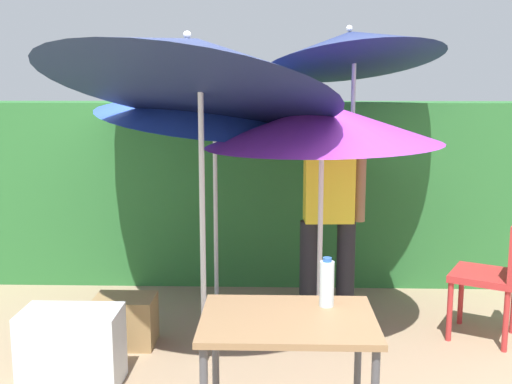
% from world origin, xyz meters
% --- Properties ---
extents(ground_plane, '(24.00, 24.00, 0.00)m').
position_xyz_m(ground_plane, '(0.00, 0.00, 0.00)').
color(ground_plane, '#9E8466').
extents(hedge_row, '(8.00, 0.70, 1.67)m').
position_xyz_m(hedge_row, '(0.00, 1.90, 0.84)').
color(hedge_row, '#2D7033').
rests_on(hedge_row, ground_plane).
extents(umbrella_rainbow, '(1.49, 1.47, 2.45)m').
position_xyz_m(umbrella_rainbow, '(0.74, 1.17, 2.12)').
color(umbrella_rainbow, silver).
rests_on(umbrella_rainbow, ground_plane).
extents(umbrella_orange, '(1.65, 1.65, 1.75)m').
position_xyz_m(umbrella_orange, '(0.46, 0.41, 1.56)').
color(umbrella_orange, silver).
rests_on(umbrella_orange, ground_plane).
extents(umbrella_yellow, '(1.98, 1.92, 2.46)m').
position_xyz_m(umbrella_yellow, '(-0.38, -0.00, 1.95)').
color(umbrella_yellow, silver).
rests_on(umbrella_yellow, ground_plane).
extents(umbrella_navy, '(1.98, 1.96, 2.07)m').
position_xyz_m(umbrella_navy, '(-0.35, 1.18, 1.71)').
color(umbrella_navy, silver).
rests_on(umbrella_navy, ground_plane).
extents(person_vendor, '(0.55, 0.24, 1.88)m').
position_xyz_m(person_vendor, '(0.53, 0.66, 0.93)').
color(person_vendor, black).
rests_on(person_vendor, ground_plane).
extents(chair_plastic, '(0.60, 0.60, 0.89)m').
position_xyz_m(chair_plastic, '(1.71, 0.43, 0.51)').
color(chair_plastic, '#B72D2D').
rests_on(chair_plastic, ground_plane).
extents(cooler_box, '(0.60, 0.34, 0.48)m').
position_xyz_m(cooler_box, '(-1.11, -0.36, 0.24)').
color(cooler_box, silver).
rests_on(cooler_box, ground_plane).
extents(crate_cardboard, '(0.42, 0.31, 0.35)m').
position_xyz_m(crate_cardboard, '(-0.93, 0.25, 0.18)').
color(crate_cardboard, '#9E7A4C').
rests_on(crate_cardboard, ground_plane).
extents(folding_table, '(0.80, 0.60, 0.78)m').
position_xyz_m(folding_table, '(0.19, -1.20, 0.68)').
color(folding_table, '#4C4C51').
rests_on(folding_table, ground_plane).
extents(bottle_water, '(0.07, 0.07, 0.24)m').
position_xyz_m(bottle_water, '(0.38, -1.05, 0.89)').
color(bottle_water, silver).
rests_on(bottle_water, folding_table).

